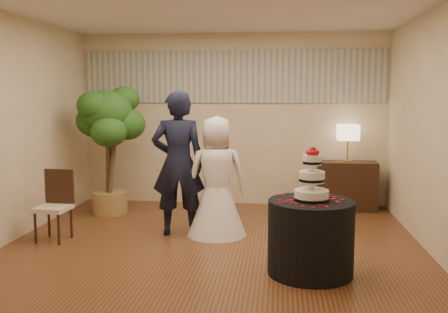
# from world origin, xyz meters

# --- Properties ---
(floor) EXTENTS (5.00, 5.00, 0.00)m
(floor) POSITION_xyz_m (0.00, 0.00, 0.00)
(floor) COLOR brown
(floor) RESTS_ON ground
(ceiling) EXTENTS (5.00, 5.00, 0.00)m
(ceiling) POSITION_xyz_m (0.00, 0.00, 2.80)
(ceiling) COLOR white
(ceiling) RESTS_ON wall_back
(wall_back) EXTENTS (5.00, 0.06, 2.80)m
(wall_back) POSITION_xyz_m (0.00, 2.50, 1.40)
(wall_back) COLOR beige
(wall_back) RESTS_ON ground
(wall_front) EXTENTS (5.00, 0.06, 2.80)m
(wall_front) POSITION_xyz_m (0.00, -2.50, 1.40)
(wall_front) COLOR beige
(wall_front) RESTS_ON ground
(wall_left) EXTENTS (0.06, 5.00, 2.80)m
(wall_left) POSITION_xyz_m (-2.50, 0.00, 1.40)
(wall_left) COLOR beige
(wall_left) RESTS_ON ground
(wall_right) EXTENTS (0.06, 5.00, 2.80)m
(wall_right) POSITION_xyz_m (2.50, 0.00, 1.40)
(wall_right) COLOR beige
(wall_right) RESTS_ON ground
(mural_border) EXTENTS (4.90, 0.02, 0.85)m
(mural_border) POSITION_xyz_m (0.00, 2.48, 2.10)
(mural_border) COLOR #A6AA9C
(mural_border) RESTS_ON wall_back
(groom) EXTENTS (0.74, 0.54, 1.87)m
(groom) POSITION_xyz_m (-0.51, 0.56, 0.93)
(groom) COLOR black
(groom) RESTS_ON floor
(bride) EXTENTS (0.92, 0.92, 1.54)m
(bride) POSITION_xyz_m (-0.02, 0.59, 0.77)
(bride) COLOR white
(bride) RESTS_ON floor
(cake_table) EXTENTS (0.87, 0.87, 0.76)m
(cake_table) POSITION_xyz_m (1.11, -0.71, 0.38)
(cake_table) COLOR black
(cake_table) RESTS_ON floor
(wedding_cake) EXTENTS (0.35, 0.35, 0.54)m
(wedding_cake) POSITION_xyz_m (1.11, -0.71, 1.03)
(wedding_cake) COLOR white
(wedding_cake) RESTS_ON cake_table
(console) EXTENTS (0.92, 0.42, 0.76)m
(console) POSITION_xyz_m (1.84, 2.24, 0.38)
(console) COLOR black
(console) RESTS_ON floor
(table_lamp) EXTENTS (0.32, 0.32, 0.58)m
(table_lamp) POSITION_xyz_m (1.84, 2.24, 1.05)
(table_lamp) COLOR beige
(table_lamp) RESTS_ON console
(ficus_tree) EXTENTS (1.24, 1.24, 1.98)m
(ficus_tree) POSITION_xyz_m (-1.79, 1.56, 0.99)
(ficus_tree) COLOR #275A1C
(ficus_tree) RESTS_ON floor
(side_chair) EXTENTS (0.44, 0.46, 0.88)m
(side_chair) POSITION_xyz_m (-2.00, 0.10, 0.44)
(side_chair) COLOR black
(side_chair) RESTS_ON floor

